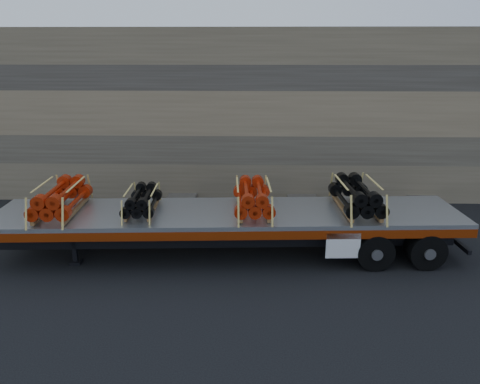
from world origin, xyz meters
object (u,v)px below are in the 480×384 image
Objects in this scene: bundle_rear at (357,197)px; trailer at (228,233)px; bundle_midrear at (253,198)px; bundle_midfront at (142,201)px; bundle_front at (61,199)px.

trailer is at bearing 180.00° from bundle_rear.
bundle_midrear is at bearing -0.00° from trailer.
bundle_midfront is 6.57m from bundle_rear.
bundle_midrear is at bearing 180.00° from bundle_rear.
trailer is 1.36m from bundle_midrear.
trailer is 2.82m from bundle_midfront.
bundle_midfront is at bearing -180.00° from bundle_midrear.
bundle_midrear is (5.82, 0.31, -0.02)m from bundle_front.
bundle_rear is (9.00, 0.48, 0.00)m from bundle_front.
bundle_midrear is 3.19m from bundle_rear.
bundle_front is 9.01m from bundle_rear.
bundle_front is (-5.05, -0.27, 1.15)m from trailer.
bundle_rear reaches higher than bundle_midrear.
trailer is 5.19m from bundle_front.
bundle_midfront is at bearing -180.00° from trailer.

